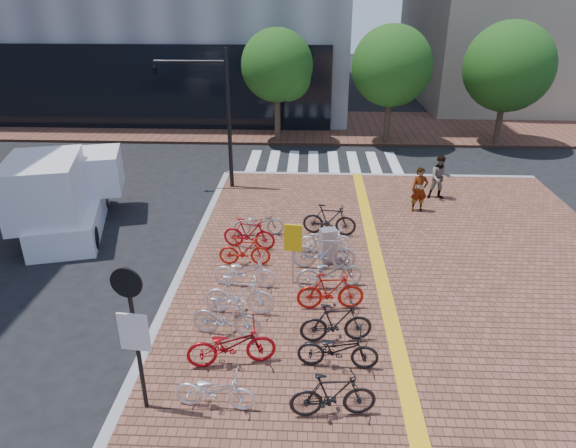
{
  "coord_description": "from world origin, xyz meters",
  "views": [
    {
      "loc": [
        -0.17,
        -10.42,
        7.97
      ],
      "look_at": [
        -0.81,
        3.93,
        1.3
      ],
      "focal_mm": 32.0,
      "sensor_mm": 36.0,
      "label": 1
    }
  ],
  "objects_px": {
    "bike_8": "(333,395)",
    "bike_10": "(336,323)",
    "utility_box": "(328,245)",
    "bike_15": "(329,220)",
    "yellow_sign": "(293,243)",
    "bike_0": "(215,390)",
    "bike_12": "(330,271)",
    "bike_2": "(226,318)",
    "notice_sign": "(133,324)",
    "bike_5": "(245,251)",
    "bike_9": "(338,349)",
    "box_truck": "(66,195)",
    "bike_3": "(239,295)",
    "bike_6": "(249,233)",
    "bike_13": "(324,252)",
    "bike_7": "(259,223)",
    "pedestrian_a": "(419,190)",
    "bike_4": "(244,271)",
    "bike_11": "(330,291)",
    "bike_1": "(231,345)",
    "pedestrian_b": "(440,177)",
    "traffic_light_pole": "(195,94)",
    "bike_14": "(325,239)"
  },
  "relations": [
    {
      "from": "notice_sign",
      "to": "bike_5",
      "type": "bearing_deg",
      "value": 77.71
    },
    {
      "from": "bike_14",
      "to": "utility_box",
      "type": "distance_m",
      "value": 0.65
    },
    {
      "from": "pedestrian_b",
      "to": "box_truck",
      "type": "height_order",
      "value": "box_truck"
    },
    {
      "from": "bike_5",
      "to": "pedestrian_b",
      "type": "height_order",
      "value": "pedestrian_b"
    },
    {
      "from": "bike_12",
      "to": "bike_13",
      "type": "xyz_separation_m",
      "value": [
        -0.15,
        1.05,
        0.08
      ]
    },
    {
      "from": "bike_13",
      "to": "utility_box",
      "type": "height_order",
      "value": "bike_13"
    },
    {
      "from": "bike_3",
      "to": "bike_11",
      "type": "distance_m",
      "value": 2.4
    },
    {
      "from": "bike_3",
      "to": "bike_12",
      "type": "bearing_deg",
      "value": -56.85
    },
    {
      "from": "bike_15",
      "to": "bike_7",
      "type": "bearing_deg",
      "value": 101.4
    },
    {
      "from": "bike_8",
      "to": "bike_15",
      "type": "height_order",
      "value": "bike_15"
    },
    {
      "from": "pedestrian_a",
      "to": "box_truck",
      "type": "height_order",
      "value": "box_truck"
    },
    {
      "from": "bike_15",
      "to": "yellow_sign",
      "type": "height_order",
      "value": "yellow_sign"
    },
    {
      "from": "traffic_light_pole",
      "to": "bike_4",
      "type": "bearing_deg",
      "value": -70.51
    },
    {
      "from": "bike_0",
      "to": "bike_6",
      "type": "bearing_deg",
      "value": 5.41
    },
    {
      "from": "bike_11",
      "to": "bike_12",
      "type": "height_order",
      "value": "bike_11"
    },
    {
      "from": "bike_2",
      "to": "box_truck",
      "type": "relative_size",
      "value": 0.33
    },
    {
      "from": "bike_0",
      "to": "bike_15",
      "type": "relative_size",
      "value": 0.9
    },
    {
      "from": "bike_10",
      "to": "yellow_sign",
      "type": "distance_m",
      "value": 2.95
    },
    {
      "from": "bike_2",
      "to": "bike_10",
      "type": "distance_m",
      "value": 2.66
    },
    {
      "from": "bike_2",
      "to": "bike_7",
      "type": "height_order",
      "value": "bike_2"
    },
    {
      "from": "bike_11",
      "to": "bike_9",
      "type": "bearing_deg",
      "value": 177.47
    },
    {
      "from": "bike_0",
      "to": "bike_2",
      "type": "height_order",
      "value": "bike_2"
    },
    {
      "from": "pedestrian_b",
      "to": "utility_box",
      "type": "distance_m",
      "value": 7.14
    },
    {
      "from": "bike_1",
      "to": "pedestrian_a",
      "type": "xyz_separation_m",
      "value": [
        5.83,
        9.07,
        0.33
      ]
    },
    {
      "from": "bike_2",
      "to": "bike_15",
      "type": "xyz_separation_m",
      "value": [
        2.67,
        5.82,
        0.02
      ]
    },
    {
      "from": "bike_2",
      "to": "bike_7",
      "type": "bearing_deg",
      "value": 6.24
    },
    {
      "from": "utility_box",
      "to": "notice_sign",
      "type": "distance_m",
      "value": 7.58
    },
    {
      "from": "bike_13",
      "to": "box_truck",
      "type": "xyz_separation_m",
      "value": [
        -8.96,
        2.63,
        0.62
      ]
    },
    {
      "from": "bike_1",
      "to": "bike_13",
      "type": "height_order",
      "value": "bike_13"
    },
    {
      "from": "bike_4",
      "to": "bike_15",
      "type": "bearing_deg",
      "value": -30.5
    },
    {
      "from": "bike_8",
      "to": "bike_10",
      "type": "bearing_deg",
      "value": -9.98
    },
    {
      "from": "bike_9",
      "to": "box_truck",
      "type": "bearing_deg",
      "value": 55.51
    },
    {
      "from": "bike_10",
      "to": "pedestrian_a",
      "type": "relative_size",
      "value": 1.02
    },
    {
      "from": "bike_0",
      "to": "notice_sign",
      "type": "bearing_deg",
      "value": 98.11
    },
    {
      "from": "bike_8",
      "to": "yellow_sign",
      "type": "relative_size",
      "value": 0.92
    },
    {
      "from": "bike_9",
      "to": "box_truck",
      "type": "height_order",
      "value": "box_truck"
    },
    {
      "from": "bike_8",
      "to": "bike_12",
      "type": "xyz_separation_m",
      "value": [
        0.07,
        4.84,
        -0.01
      ]
    },
    {
      "from": "bike_7",
      "to": "bike_10",
      "type": "distance_m",
      "value": 6.25
    },
    {
      "from": "bike_14",
      "to": "notice_sign",
      "type": "relative_size",
      "value": 0.51
    },
    {
      "from": "bike_1",
      "to": "box_truck",
      "type": "distance_m",
      "value": 9.84
    },
    {
      "from": "bike_3",
      "to": "bike_6",
      "type": "distance_m",
      "value": 3.72
    },
    {
      "from": "box_truck",
      "to": "utility_box",
      "type": "bearing_deg",
      "value": -13.32
    },
    {
      "from": "bike_9",
      "to": "traffic_light_pole",
      "type": "bearing_deg",
      "value": 28.24
    },
    {
      "from": "traffic_light_pole",
      "to": "bike_5",
      "type": "bearing_deg",
      "value": -68.34
    },
    {
      "from": "bike_7",
      "to": "traffic_light_pole",
      "type": "xyz_separation_m",
      "value": [
        -2.93,
        4.68,
        3.47
      ]
    },
    {
      "from": "bike_9",
      "to": "bike_15",
      "type": "distance_m",
      "value": 6.83
    },
    {
      "from": "bike_0",
      "to": "bike_12",
      "type": "bearing_deg",
      "value": -22.84
    },
    {
      "from": "utility_box",
      "to": "bike_15",
      "type": "bearing_deg",
      "value": 87.18
    },
    {
      "from": "bike_10",
      "to": "utility_box",
      "type": "relative_size",
      "value": 1.6
    },
    {
      "from": "bike_5",
      "to": "pedestrian_a",
      "type": "relative_size",
      "value": 0.92
    }
  ]
}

